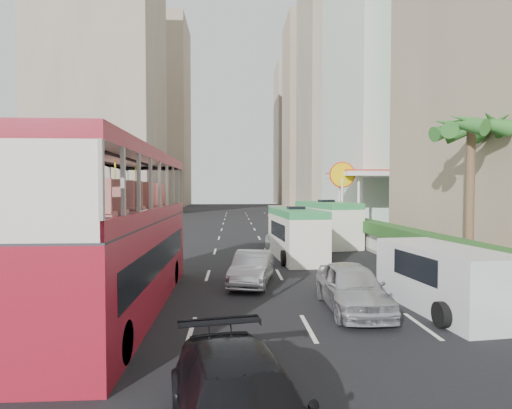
{
  "coord_description": "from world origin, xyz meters",
  "views": [
    {
      "loc": [
        -2.45,
        -12.73,
        3.79
      ],
      "look_at": [
        -1.5,
        4.0,
        3.2
      ],
      "focal_mm": 28.0,
      "sensor_mm": 36.0,
      "label": 1
    }
  ],
  "objects": [
    {
      "name": "ground_plane",
      "position": [
        0.0,
        0.0,
        0.0
      ],
      "size": [
        200.0,
        200.0,
        0.0
      ],
      "primitive_type": "plane",
      "color": "black",
      "rests_on": "ground"
    },
    {
      "name": "double_decker_bus",
      "position": [
        -6.0,
        0.0,
        2.53
      ],
      "size": [
        2.5,
        11.0,
        5.06
      ],
      "primitive_type": "cube",
      "color": "maroon",
      "rests_on": "ground"
    },
    {
      "name": "car_silver_lane_a",
      "position": [
        -1.7,
        3.32,
        0.0
      ],
      "size": [
        2.12,
        4.15,
        1.3
      ],
      "primitive_type": "imported",
      "rotation": [
        0.0,
        0.0,
        -0.2
      ],
      "color": "#B7B9BE",
      "rests_on": "ground"
    },
    {
      "name": "car_silver_lane_b",
      "position": [
        1.29,
        -0.41,
        0.0
      ],
      "size": [
        1.8,
        4.36,
        1.48
      ],
      "primitive_type": "imported",
      "rotation": [
        0.0,
        0.0,
        -0.01
      ],
      "color": "#B7B9BE",
      "rests_on": "ground"
    },
    {
      "name": "van_asset",
      "position": [
        1.1,
        13.79,
        0.0
      ],
      "size": [
        3.41,
        5.79,
        1.51
      ],
      "primitive_type": "imported",
      "rotation": [
        0.0,
        0.0,
        -0.17
      ],
      "color": "silver",
      "rests_on": "ground"
    },
    {
      "name": "minibus_near",
      "position": [
        1.02,
        9.19,
        1.38
      ],
      "size": [
        2.52,
        6.35,
        2.76
      ],
      "primitive_type": "cube",
      "rotation": [
        0.0,
        0.0,
        0.07
      ],
      "color": "silver",
      "rests_on": "ground"
    },
    {
      "name": "minibus_far",
      "position": [
        4.07,
        14.9,
        1.49
      ],
      "size": [
        3.45,
        7.03,
        2.98
      ],
      "primitive_type": "cube",
      "rotation": [
        0.0,
        0.0,
        0.19
      ],
      "color": "silver",
      "rests_on": "ground"
    },
    {
      "name": "panel_van_near",
      "position": [
        4.18,
        -0.55,
        1.01
      ],
      "size": [
        2.55,
        5.21,
        2.01
      ],
      "primitive_type": "cube",
      "rotation": [
        0.0,
        0.0,
        0.11
      ],
      "color": "silver",
      "rests_on": "ground"
    },
    {
      "name": "panel_van_far",
      "position": [
        4.08,
        25.09,
        0.95
      ],
      "size": [
        2.1,
        4.81,
        1.89
      ],
      "primitive_type": "cube",
      "rotation": [
        0.0,
        0.0,
        0.05
      ],
      "color": "silver",
      "rests_on": "ground"
    },
    {
      "name": "sidewalk",
      "position": [
        9.0,
        25.0,
        0.09
      ],
      "size": [
        6.0,
        120.0,
        0.18
      ],
      "primitive_type": "cube",
      "color": "#99968C",
      "rests_on": "ground"
    },
    {
      "name": "kerb_wall",
      "position": [
        6.2,
        14.0,
        0.68
      ],
      "size": [
        0.3,
        44.0,
        1.0
      ],
      "primitive_type": "cube",
      "color": "silver",
      "rests_on": "sidewalk"
    },
    {
      "name": "hedge",
      "position": [
        6.2,
        14.0,
        1.53
      ],
      "size": [
        1.1,
        44.0,
        0.7
      ],
      "primitive_type": "cube",
      "color": "#2D6626",
      "rests_on": "kerb_wall"
    },
    {
      "name": "palm_tree",
      "position": [
        7.8,
        4.0,
        3.38
      ],
      "size": [
        0.36,
        0.36,
        6.4
      ],
      "primitive_type": "cylinder",
      "color": "brown",
      "rests_on": "sidewalk"
    },
    {
      "name": "shell_station",
      "position": [
        10.0,
        23.0,
        2.75
      ],
      "size": [
        6.5,
        8.0,
        5.5
      ],
      "primitive_type": "cube",
      "color": "silver",
      "rests_on": "ground"
    },
    {
      "name": "tower_mid",
      "position": [
        18.0,
        58.0,
        25.0
      ],
      "size": [
        16.0,
        16.0,
        50.0
      ],
      "primitive_type": "cube",
      "color": "tan",
      "rests_on": "ground"
    },
    {
      "name": "tower_far_a",
      "position": [
        17.0,
        82.0,
        22.0
      ],
      "size": [
        14.0,
        14.0,
        44.0
      ],
      "primitive_type": "cube",
      "color": "tan",
      "rests_on": "ground"
    },
    {
      "name": "tower_far_b",
      "position": [
        17.0,
        104.0,
        20.0
      ],
      "size": [
        14.0,
        14.0,
        40.0
      ],
      "primitive_type": "cube",
      "color": "tan",
      "rests_on": "ground"
    },
    {
      "name": "tower_left_a",
      "position": [
        -24.0,
        55.0,
        26.0
      ],
      "size": [
        18.0,
        18.0,
        52.0
      ],
      "primitive_type": "cube",
      "color": "tan",
      "rests_on": "ground"
    },
    {
      "name": "tower_left_b",
      "position": [
        -22.0,
        90.0,
        23.0
      ],
      "size": [
        16.0,
        16.0,
        46.0
      ],
      "primitive_type": "cube",
      "color": "tan",
      "rests_on": "ground"
    }
  ]
}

